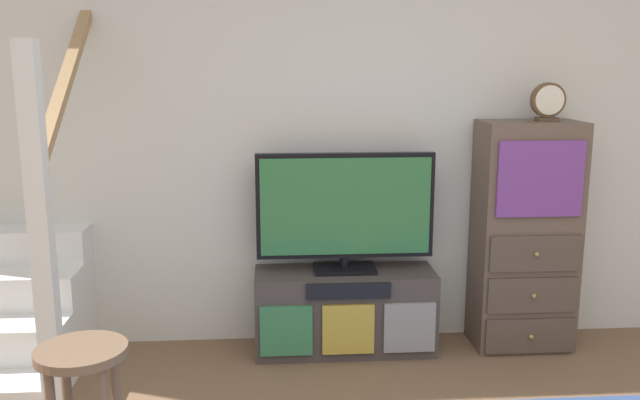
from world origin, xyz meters
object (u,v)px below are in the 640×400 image
desk_clock (548,102)px  media_console (345,311)px  side_cabinet (525,237)px  television (345,209)px  bar_stool_near (84,388)px

desk_clock → media_console: bearing=179.8°
desk_clock → side_cabinet: bearing=169.3°
side_cabinet → desk_clock: bearing=-10.7°
television → bar_stool_near: size_ratio=1.57×
side_cabinet → desk_clock: (0.08, -0.01, 0.80)m
media_console → side_cabinet: size_ratio=0.78×
side_cabinet → desk_clock: size_ratio=6.19×
side_cabinet → bar_stool_near: 2.62m
television → side_cabinet: size_ratio=0.76×
desk_clock → bar_stool_near: bearing=-149.1°
television → side_cabinet: (1.08, -0.01, -0.18)m
television → desk_clock: bearing=-1.4°
television → media_console: bearing=-90.0°
media_console → television: (-0.00, 0.02, 0.62)m
television → desk_clock: 1.31m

